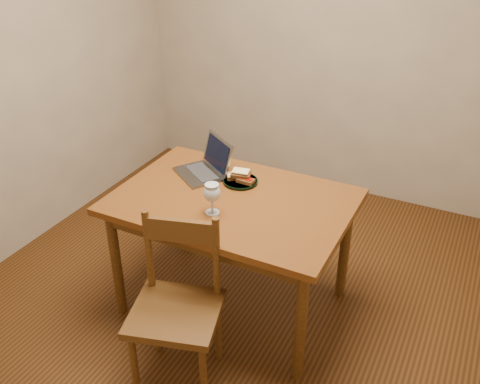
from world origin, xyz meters
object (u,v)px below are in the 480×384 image
at_px(chair, 176,301).
at_px(plate, 240,181).
at_px(milk_glass, 212,199).
at_px(table, 233,212).
at_px(laptop, 207,164).

bearing_deg(chair, plate, 78.10).
height_order(chair, milk_glass, milk_glass).
xyz_separation_m(table, laptop, (-0.28, 0.21, 0.14)).
height_order(table, chair, chair).
bearing_deg(table, plate, 103.03).
bearing_deg(table, laptop, 143.25).
bearing_deg(plate, chair, -85.96).
relative_size(table, laptop, 3.27).
bearing_deg(plate, table, -76.97).
height_order(chair, laptop, laptop).
relative_size(chair, plate, 2.56).
xyz_separation_m(plate, milk_glass, (0.02, -0.37, 0.08)).
height_order(table, milk_glass, milk_glass).
relative_size(chair, milk_glass, 2.97).
relative_size(table, chair, 2.49).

